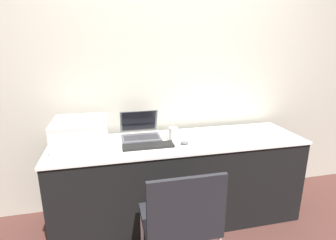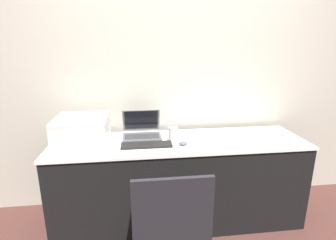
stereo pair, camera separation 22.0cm
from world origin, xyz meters
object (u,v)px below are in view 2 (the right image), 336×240
coffee_cup (173,134)px  laptop_left (142,131)px  external_keyboard (147,145)px  chair (170,217)px  printer (82,130)px  mouse (183,143)px

coffee_cup → laptop_left: bearing=148.1°
external_keyboard → coffee_cup: coffee_cup is taller
coffee_cup → chair: 0.74m
coffee_cup → printer: bearing=177.9°
laptop_left → chair: (0.15, -0.81, -0.33)m
laptop_left → chair: laptop_left is taller
printer → chair: (0.64, -0.68, -0.40)m
external_keyboard → mouse: size_ratio=5.68×
printer → laptop_left: (0.49, 0.13, -0.07)m
printer → laptop_left: bearing=15.4°
laptop_left → printer: bearing=-164.6°
laptop_left → mouse: 0.43m
external_keyboard → chair: size_ratio=0.49×
printer → external_keyboard: 0.54m
printer → coffee_cup: printer is taller
chair → printer: bearing=133.2°
laptop_left → coffee_cup: size_ratio=2.84×
chair → coffee_cup: bearing=80.3°
external_keyboard → chair: 0.64m
coffee_cup → chair: (-0.11, -0.65, -0.33)m
coffee_cup → chair: bearing=-99.7°
printer → external_keyboard: size_ratio=1.02×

